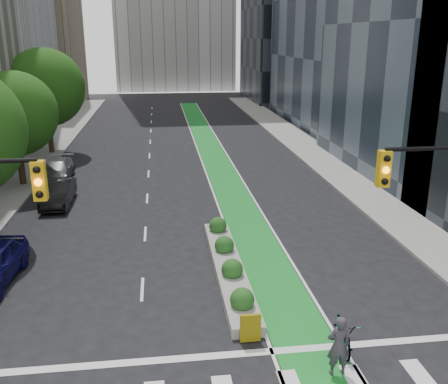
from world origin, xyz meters
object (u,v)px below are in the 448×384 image
object	(u,v)px
parked_car_left_mid	(58,193)
parked_car_left_far	(57,170)
median_planter	(229,265)
cyclist	(338,346)
bicycle	(344,332)

from	to	relation	value
parked_car_left_mid	parked_car_left_far	distance (m)	5.87
median_planter	cyclist	distance (m)	7.57
median_planter	parked_car_left_mid	size ratio (longest dim) A/B	2.27
parked_car_left_mid	cyclist	bearing A→B (deg)	-57.79
parked_car_left_far	median_planter	bearing A→B (deg)	-58.25
median_planter	bicycle	distance (m)	6.59
bicycle	parked_car_left_far	distance (m)	25.70
cyclist	parked_car_left_mid	xyz separation A→B (m)	(-11.32, 17.64, -0.24)
bicycle	parked_car_left_far	bearing A→B (deg)	129.64
parked_car_left_mid	parked_car_left_far	world-z (taller)	parked_car_left_mid
cyclist	parked_car_left_mid	world-z (taller)	cyclist
bicycle	parked_car_left_mid	xyz separation A→B (m)	(-12.01, 16.32, 0.19)
bicycle	median_planter	bearing A→B (deg)	125.96
bicycle	parked_car_left_far	xyz separation A→B (m)	(-13.14, 22.08, 0.16)
median_planter	parked_car_left_far	xyz separation A→B (m)	(-10.14, 16.21, 0.35)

